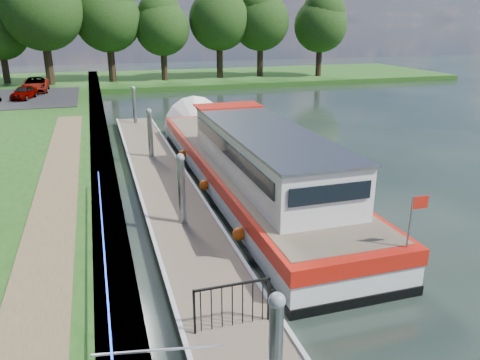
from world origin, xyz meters
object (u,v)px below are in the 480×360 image
object	(u,v)px
pontoon	(165,187)
barge	(242,162)
car_a	(24,92)
car_d	(35,85)

from	to	relation	value
pontoon	barge	xyz separation A→B (m)	(3.60, -0.11, 0.90)
pontoon	barge	bearing A→B (deg)	-1.70
barge	car_a	distance (m)	27.06
pontoon	car_d	distance (m)	29.44
barge	car_d	bearing A→B (deg)	111.85
barge	car_d	world-z (taller)	barge
car_a	car_d	xyz separation A→B (m)	(0.54, 4.18, 0.10)
car_d	barge	bearing A→B (deg)	-69.00
car_d	car_a	bearing A→B (deg)	-98.25
pontoon	barge	distance (m)	3.71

